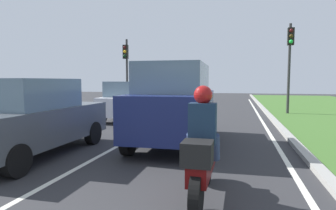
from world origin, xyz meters
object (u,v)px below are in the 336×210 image
at_px(car_hatchback_far, 129,101).
at_px(traffic_light_near_right, 290,53).
at_px(car_sedan_left_lane, 31,118).
at_px(rider_person, 203,122).
at_px(traffic_light_overhead_left, 126,63).
at_px(car_suv_ahead, 175,103).
at_px(motorcycle, 202,164).

bearing_deg(car_hatchback_far, traffic_light_near_right, 27.98).
bearing_deg(car_sedan_left_lane, traffic_light_near_right, 54.38).
xyz_separation_m(rider_person, traffic_light_near_right, (3.15, 12.06, 2.08)).
height_order(car_sedan_left_lane, traffic_light_overhead_left, traffic_light_overhead_left).
distance_m(car_sedan_left_lane, rider_person, 4.60).
relative_size(car_sedan_left_lane, rider_person, 3.70).
distance_m(car_suv_ahead, car_hatchback_far, 5.42).
bearing_deg(car_suv_ahead, car_sedan_left_lane, -147.46).
height_order(car_sedan_left_lane, rider_person, car_sedan_left_lane).
height_order(motorcycle, traffic_light_near_right, traffic_light_near_right).
bearing_deg(rider_person, car_hatchback_far, 119.17).
bearing_deg(car_hatchback_far, rider_person, -61.31).
xyz_separation_m(car_suv_ahead, motorcycle, (1.23, -3.72, -0.60)).
xyz_separation_m(car_sedan_left_lane, traffic_light_near_right, (7.46, 10.47, 2.35)).
bearing_deg(rider_person, car_sedan_left_lane, 160.39).
bearing_deg(car_hatchback_far, car_sedan_left_lane, -89.17).
bearing_deg(motorcycle, car_hatchback_far, 119.02).
distance_m(car_sedan_left_lane, motorcycle, 4.62).
distance_m(car_hatchback_far, motorcycle, 9.23).
distance_m(car_hatchback_far, rider_person, 9.19).
bearing_deg(traffic_light_overhead_left, car_sedan_left_lane, -78.67).
xyz_separation_m(car_sedan_left_lane, rider_person, (4.31, -1.58, 0.27)).
bearing_deg(car_hatchback_far, motorcycle, -61.46).
xyz_separation_m(car_hatchback_far, rider_person, (4.40, -8.06, 0.31)).
bearing_deg(traffic_light_near_right, car_sedan_left_lane, -125.46).
height_order(motorcycle, traffic_light_overhead_left, traffic_light_overhead_left).
bearing_deg(car_hatchback_far, car_suv_ahead, -54.10).
distance_m(traffic_light_near_right, traffic_light_overhead_left, 9.94).
bearing_deg(traffic_light_near_right, motorcycle, -104.57).
bearing_deg(rider_person, motorcycle, -90.56).
bearing_deg(car_suv_ahead, traffic_light_overhead_left, 117.65).
bearing_deg(traffic_light_overhead_left, traffic_light_near_right, -8.13).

